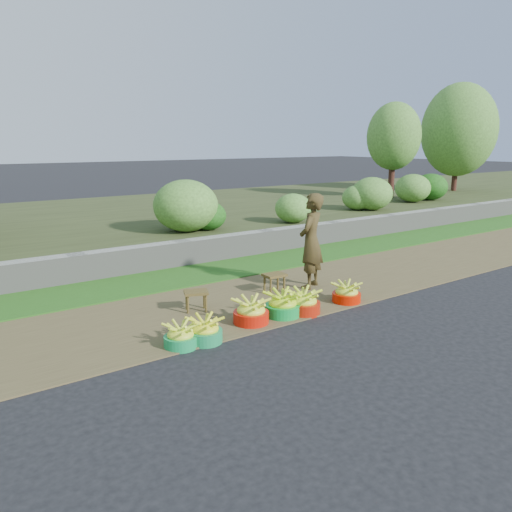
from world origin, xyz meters
TOP-DOWN VIEW (x-y plane):
  - ground_plane at (0.00, 0.00)m, footprint 120.00×120.00m
  - dirt_shoulder at (0.00, 1.25)m, footprint 80.00×2.50m
  - grass_verge at (0.00, 3.25)m, footprint 80.00×1.50m
  - retaining_wall at (0.00, 4.10)m, footprint 80.00×0.35m
  - earth_bank at (0.00, 9.00)m, footprint 80.00×10.00m
  - basin_a at (-2.02, 0.19)m, footprint 0.44×0.44m
  - basin_b at (-1.68, 0.16)m, footprint 0.47×0.47m
  - basin_c at (-0.79, 0.36)m, footprint 0.53×0.53m
  - basin_d at (-0.22, 0.34)m, footprint 0.54×0.54m
  - basin_e at (0.13, 0.26)m, footprint 0.52×0.52m
  - basin_f at (1.07, 0.25)m, footprint 0.47×0.47m
  - stool_left at (-1.19, 1.29)m, footprint 0.45×0.40m
  - stool_right at (0.43, 1.39)m, footprint 0.39×0.31m
  - vendor_woman at (1.14, 1.24)m, footprint 0.75×0.67m

SIDE VIEW (x-z plane):
  - ground_plane at x=0.00m, z-range 0.00..0.00m
  - dirt_shoulder at x=0.00m, z-range 0.00..0.02m
  - grass_verge at x=0.00m, z-range 0.00..0.04m
  - basin_a at x=-2.02m, z-range -0.02..0.31m
  - basin_f at x=1.07m, z-range -0.02..0.33m
  - basin_b at x=-1.68m, z-range -0.02..0.33m
  - basin_e at x=0.13m, z-range -0.02..0.37m
  - basin_c at x=-0.79m, z-range -0.02..0.37m
  - basin_d at x=-0.22m, z-range -0.02..0.38m
  - earth_bank at x=0.00m, z-range 0.00..0.50m
  - retaining_wall at x=0.00m, z-range 0.00..0.55m
  - stool_left at x=-1.19m, z-range 0.12..0.44m
  - stool_right at x=0.43m, z-range 0.12..0.45m
  - vendor_woman at x=1.14m, z-range 0.02..1.74m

